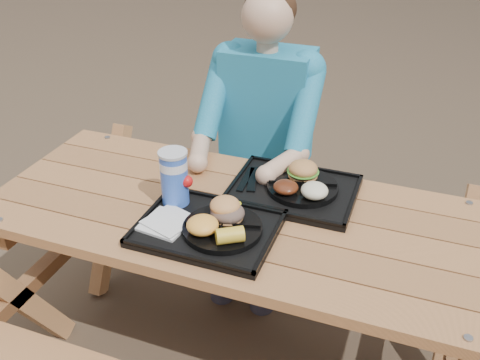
% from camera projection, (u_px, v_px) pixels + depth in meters
% --- Properties ---
extents(ground, '(60.00, 60.00, 0.00)m').
position_uv_depth(ground, '(240.00, 359.00, 2.25)').
color(ground, '#999999').
rests_on(ground, ground).
extents(picnic_table, '(1.80, 1.49, 0.75)m').
position_uv_depth(picnic_table, '(240.00, 292.00, 2.06)').
color(picnic_table, '#999999').
rests_on(picnic_table, ground).
extents(tray_near, '(0.45, 0.35, 0.02)m').
position_uv_depth(tray_near, '(208.00, 229.00, 1.76)').
color(tray_near, black).
rests_on(tray_near, picnic_table).
extents(tray_far, '(0.45, 0.35, 0.02)m').
position_uv_depth(tray_far, '(293.00, 191.00, 1.96)').
color(tray_far, black).
rests_on(tray_far, picnic_table).
extents(plate_near, '(0.26, 0.26, 0.02)m').
position_uv_depth(plate_near, '(223.00, 228.00, 1.73)').
color(plate_near, black).
rests_on(plate_near, tray_near).
extents(plate_far, '(0.26, 0.26, 0.02)m').
position_uv_depth(plate_far, '(302.00, 187.00, 1.95)').
color(plate_far, black).
rests_on(plate_far, tray_far).
extents(napkin_stack, '(0.16, 0.16, 0.02)m').
position_uv_depth(napkin_stack, '(166.00, 223.00, 1.76)').
color(napkin_stack, silver).
rests_on(napkin_stack, tray_near).
extents(soda_cup, '(0.09, 0.09, 0.19)m').
position_uv_depth(soda_cup, '(174.00, 179.00, 1.83)').
color(soda_cup, blue).
rests_on(soda_cup, tray_near).
extents(condiment_bbq, '(0.05, 0.05, 0.03)m').
position_uv_depth(condiment_bbq, '(225.00, 204.00, 1.84)').
color(condiment_bbq, black).
rests_on(condiment_bbq, tray_near).
extents(condiment_mustard, '(0.04, 0.04, 0.03)m').
position_uv_depth(condiment_mustard, '(236.00, 207.00, 1.83)').
color(condiment_mustard, yellow).
rests_on(condiment_mustard, tray_near).
extents(sandwich, '(0.11, 0.11, 0.11)m').
position_uv_depth(sandwich, '(227.00, 204.00, 1.73)').
color(sandwich, '#D38A4A').
rests_on(sandwich, plate_near).
extents(mac_cheese, '(0.10, 0.10, 0.05)m').
position_uv_depth(mac_cheese, '(203.00, 225.00, 1.68)').
color(mac_cheese, '#FFB543').
rests_on(mac_cheese, plate_near).
extents(corn_cob, '(0.12, 0.12, 0.05)m').
position_uv_depth(corn_cob, '(230.00, 235.00, 1.64)').
color(corn_cob, yellow).
rests_on(corn_cob, plate_near).
extents(cutlery_far, '(0.07, 0.18, 0.01)m').
position_uv_depth(cutlery_far, '(253.00, 179.00, 2.01)').
color(cutlery_far, black).
rests_on(cutlery_far, tray_far).
extents(burger, '(0.11, 0.11, 0.10)m').
position_uv_depth(burger, '(303.00, 165.00, 1.97)').
color(burger, '#BF7F43').
rests_on(burger, plate_far).
extents(baked_beans, '(0.09, 0.09, 0.04)m').
position_uv_depth(baked_beans, '(286.00, 187.00, 1.89)').
color(baked_beans, '#572411').
rests_on(baked_beans, plate_far).
extents(potato_salad, '(0.10, 0.10, 0.05)m').
position_uv_depth(potato_salad, '(314.00, 191.00, 1.86)').
color(potato_salad, beige).
rests_on(potato_salad, plate_far).
extents(diner, '(0.48, 0.84, 1.28)m').
position_uv_depth(diner, '(264.00, 155.00, 2.45)').
color(diner, '#18A8AA').
rests_on(diner, ground).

